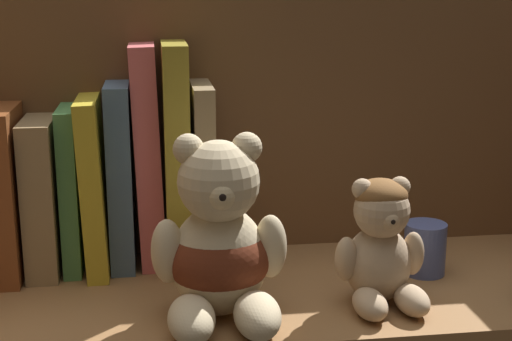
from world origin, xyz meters
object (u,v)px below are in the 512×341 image
Objects in this scene: book_5 at (95,181)px; teddy_bear_smaller at (381,245)px; book_6 at (121,174)px; book_9 at (202,171)px; book_4 at (73,186)px; book_8 at (176,153)px; pillar_candle at (425,248)px; book_2 at (11,187)px; teddy_bear_larger at (220,247)px; book_7 at (148,155)px; book_3 at (45,192)px.

book_5 is 1.50× the size of teddy_bear_smaller.
book_9 is (8.80, 0.00, -0.02)cm from book_6.
book_4 is at bearing -180.00° from book_5.
book_5 is 9.25cm from book_8.
book_5 reaches higher than pillar_candle.
book_9 is at bearing 0.00° from book_6.
book_5 is at bearing 0.00° from book_2.
book_2 is 6.50cm from book_4.
teddy_bear_smaller is at bearing 2.82° from teddy_bear_larger.
book_7 is 1.93× the size of teddy_bear_smaller.
book_2 is at bearing 180.00° from book_8.
book_8 reaches higher than book_2.
book_3 is 1.33× the size of teddy_bear_smaller.
book_5 is (2.44, 0.00, 0.52)cm from book_4.
book_3 is 36.39cm from teddy_bear_smaller.
book_5 reaches higher than book_4.
book_2 is at bearing 143.14° from teddy_bear_larger.
book_3 is 0.94× the size of book_4.
teddy_bear_larger is at bearing -47.34° from book_4.
teddy_bear_smaller is (24.88, -14.99, -4.10)cm from book_6.
teddy_bear_smaller is at bearing -24.38° from book_3.
book_9 is (5.79, 0.00, -2.03)cm from book_7.
teddy_bear_smaller is at bearing -42.99° from book_9.
teddy_bear_larger reaches higher than teddy_bear_smaller.
book_7 is 17.75cm from teddy_bear_larger.
teddy_bear_larger is (17.49, -15.76, -1.48)cm from book_3.
book_5 is (8.94, 0.00, 0.38)cm from book_2.
book_2 is 1.04× the size of teddy_bear_larger.
book_8 reaches higher than teddy_bear_larger.
book_4 is 0.73× the size of book_8.
teddy_bear_larger is (14.52, -15.76, -2.03)cm from book_4.
book_5 is at bearing 180.00° from book_7.
pillar_candle is (31.90, -8.29, -7.23)cm from book_6.
book_5 is 36.26cm from pillar_candle.
book_7 reaches higher than book_9.
book_6 is at bearing 120.54° from teddy_bear_larger.
book_5 is (5.42, 0.00, 1.06)cm from book_3.
book_8 reaches higher than book_6.
book_8 reaches higher than book_9.
book_4 is 33.75cm from teddy_bear_smaller.
book_6 reaches higher than book_5.
book_2 is 0.96× the size of book_5.
book_7 is (11.21, 0.00, 3.73)cm from book_3.
book_7 is 3.04cm from book_8.
book_7 reaches higher than teddy_bear_smaller.
book_8 is at bearing 162.22° from pillar_candle.
book_2 is 1.02× the size of book_4.
book_8 is (11.27, -0.00, 3.30)cm from book_4.
book_2 is 0.75× the size of book_7.
teddy_bear_larger is 3.12× the size of pillar_candle.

